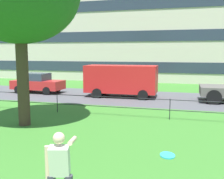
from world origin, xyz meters
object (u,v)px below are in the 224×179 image
at_px(frisbee, 167,155).
at_px(car_red_far_left, 37,83).
at_px(panel_van_right, 121,79).
at_px(person_thrower, 60,173).

bearing_deg(frisbee, car_red_far_left, 128.37).
bearing_deg(car_red_far_left, frisbee, -51.63).
bearing_deg(frisbee, panel_van_right, 107.18).
bearing_deg(person_thrower, panel_van_right, 99.40).
distance_m(car_red_far_left, panel_van_right, 6.84).
xyz_separation_m(person_thrower, car_red_far_left, (-9.19, 14.46, -0.15)).
distance_m(person_thrower, car_red_far_left, 17.14).
xyz_separation_m(person_thrower, panel_van_right, (-2.37, 14.31, 0.34)).
relative_size(person_thrower, frisbee, 4.69).
bearing_deg(person_thrower, car_red_far_left, 122.44).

